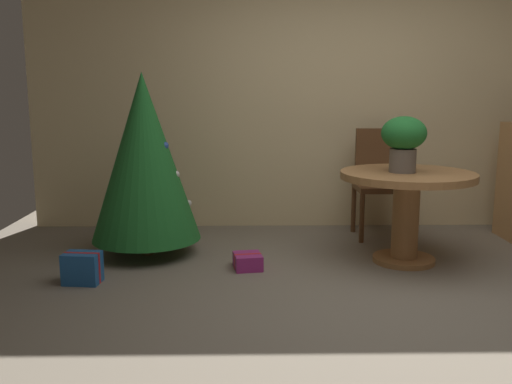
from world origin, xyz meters
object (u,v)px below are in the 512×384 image
(wooden_chair_far, at_px, (380,177))
(flower_vase, at_px, (404,138))
(gift_box_blue, at_px, (82,268))
(gift_box_purple, at_px, (248,261))
(round_dining_table, at_px, (407,196))
(holiday_tree, at_px, (144,157))

(wooden_chair_far, bearing_deg, flower_vase, -93.07)
(gift_box_blue, bearing_deg, gift_box_purple, 14.64)
(round_dining_table, xyz_separation_m, gift_box_blue, (-2.39, -0.46, -0.42))
(gift_box_blue, bearing_deg, holiday_tree, 64.83)
(flower_vase, distance_m, gift_box_purple, 1.50)
(holiday_tree, bearing_deg, round_dining_table, -6.87)
(round_dining_table, xyz_separation_m, gift_box_purple, (-1.23, -0.15, -0.47))
(holiday_tree, xyz_separation_m, gift_box_blue, (-0.33, -0.70, -0.70))
(wooden_chair_far, xyz_separation_m, gift_box_purple, (-1.23, -1.01, -0.49))
(round_dining_table, relative_size, gift_box_blue, 3.89)
(holiday_tree, distance_m, gift_box_blue, 1.04)
(wooden_chair_far, relative_size, gift_box_blue, 3.74)
(flower_vase, bearing_deg, wooden_chair_far, 86.93)
(gift_box_purple, bearing_deg, flower_vase, 6.79)
(holiday_tree, height_order, gift_box_purple, holiday_tree)
(wooden_chair_far, bearing_deg, gift_box_blue, -151.28)
(wooden_chair_far, height_order, gift_box_purple, wooden_chair_far)
(round_dining_table, xyz_separation_m, holiday_tree, (-2.06, 0.25, 0.28))
(flower_vase, bearing_deg, gift_box_purple, -173.21)
(gift_box_blue, bearing_deg, wooden_chair_far, 28.72)
(gift_box_purple, bearing_deg, gift_box_blue, -165.36)
(wooden_chair_far, height_order, holiday_tree, holiday_tree)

